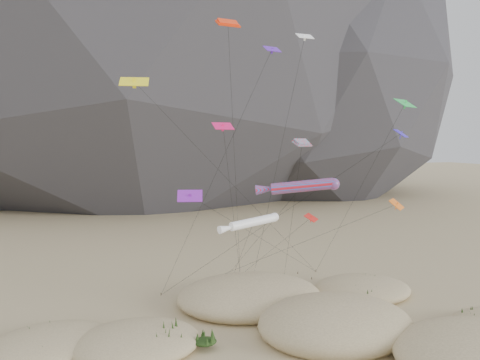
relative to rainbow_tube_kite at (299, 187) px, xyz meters
name	(u,v)px	position (x,y,z in m)	size (l,w,h in m)	color
dunes	(303,336)	(-2.58, -6.21, -12.27)	(48.78, 37.17, 4.31)	#CCB789
dune_grass	(316,332)	(-1.27, -6.13, -12.17)	(41.08, 28.34, 1.56)	black
kite_stakes	(250,279)	(-0.42, 12.61, -12.88)	(21.22, 4.58, 0.30)	#3F2D1E
rainbow_tube_kite	(299,187)	(0.00, 0.00, 0.00)	(7.78, 18.55, 13.95)	red
white_tube_kite	(251,223)	(-5.29, -0.61, -3.17)	(6.73, 15.93, 10.54)	white
orange_parafoil	(228,29)	(-6.94, 1.09, 14.81)	(7.36, 14.72, 28.78)	red
multi_parafoil	(302,145)	(-0.31, -1.07, 4.05)	(6.29, 15.57, 17.75)	#FF1A3B
delta_kites	(300,136)	(0.47, 0.82, 4.92)	(31.72, 18.84, 29.00)	green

